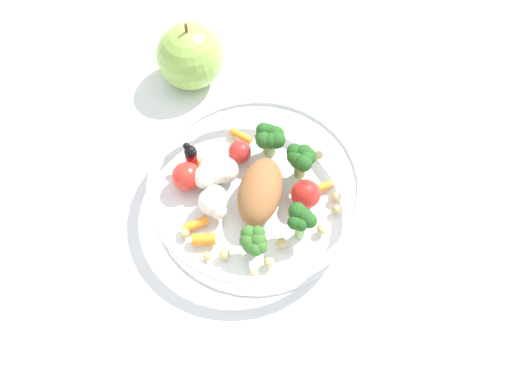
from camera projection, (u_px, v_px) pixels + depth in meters
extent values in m
plane|color=white|center=(266.00, 211.00, 0.71)|extent=(2.40, 2.40, 0.00)
cylinder|color=white|center=(256.00, 201.00, 0.71)|extent=(0.23, 0.23, 0.01)
torus|color=white|center=(256.00, 184.00, 0.68)|extent=(0.24, 0.24, 0.01)
ellipsoid|color=#935B33|center=(260.00, 191.00, 0.69)|extent=(0.09, 0.07, 0.04)
cylinder|color=#7FAD5B|center=(300.00, 168.00, 0.71)|extent=(0.01, 0.01, 0.02)
sphere|color=#23561E|center=(304.00, 163.00, 0.68)|extent=(0.02, 0.02, 0.02)
sphere|color=#23561E|center=(306.00, 158.00, 0.69)|extent=(0.01, 0.01, 0.01)
sphere|color=#23561E|center=(307.00, 156.00, 0.69)|extent=(0.02, 0.02, 0.02)
sphere|color=#23561E|center=(304.00, 153.00, 0.69)|extent=(0.02, 0.02, 0.02)
sphere|color=#23561E|center=(295.00, 152.00, 0.70)|extent=(0.02, 0.02, 0.02)
sphere|color=#23561E|center=(294.00, 157.00, 0.69)|extent=(0.02, 0.02, 0.02)
sphere|color=#23561E|center=(298.00, 160.00, 0.69)|extent=(0.02, 0.02, 0.02)
cylinder|color=#8EB766|center=(270.00, 147.00, 0.73)|extent=(0.02, 0.02, 0.02)
sphere|color=#23561E|center=(271.00, 141.00, 0.70)|extent=(0.02, 0.02, 0.02)
sphere|color=#23561E|center=(277.00, 140.00, 0.70)|extent=(0.02, 0.02, 0.02)
sphere|color=#23561E|center=(276.00, 135.00, 0.71)|extent=(0.02, 0.02, 0.02)
sphere|color=#23561E|center=(275.00, 135.00, 0.72)|extent=(0.02, 0.02, 0.02)
sphere|color=#23561E|center=(269.00, 132.00, 0.71)|extent=(0.02, 0.02, 0.02)
sphere|color=#23561E|center=(264.00, 130.00, 0.71)|extent=(0.02, 0.02, 0.02)
sphere|color=#23561E|center=(265.00, 138.00, 0.71)|extent=(0.02, 0.02, 0.02)
sphere|color=#23561E|center=(266.00, 140.00, 0.70)|extent=(0.02, 0.02, 0.02)
cylinder|color=#8EB766|center=(254.00, 248.00, 0.66)|extent=(0.01, 0.01, 0.02)
sphere|color=#386B28|center=(255.00, 249.00, 0.64)|extent=(0.02, 0.02, 0.02)
sphere|color=#386B28|center=(260.00, 247.00, 0.64)|extent=(0.02, 0.02, 0.02)
sphere|color=#386B28|center=(258.00, 241.00, 0.65)|extent=(0.02, 0.02, 0.02)
sphere|color=#386B28|center=(258.00, 233.00, 0.65)|extent=(0.02, 0.02, 0.02)
sphere|color=#386B28|center=(253.00, 236.00, 0.65)|extent=(0.02, 0.02, 0.02)
sphere|color=#386B28|center=(248.00, 233.00, 0.65)|extent=(0.02, 0.02, 0.02)
sphere|color=#386B28|center=(247.00, 241.00, 0.65)|extent=(0.02, 0.02, 0.02)
sphere|color=#386B28|center=(250.00, 245.00, 0.65)|extent=(0.02, 0.02, 0.02)
cylinder|color=#8EB766|center=(300.00, 229.00, 0.67)|extent=(0.01, 0.01, 0.03)
sphere|color=#23561E|center=(301.00, 224.00, 0.65)|extent=(0.01, 0.01, 0.01)
sphere|color=#23561E|center=(309.00, 221.00, 0.65)|extent=(0.02, 0.02, 0.02)
sphere|color=#23561E|center=(304.00, 216.00, 0.65)|extent=(0.02, 0.02, 0.02)
sphere|color=#23561E|center=(297.00, 211.00, 0.65)|extent=(0.02, 0.02, 0.02)
sphere|color=#23561E|center=(295.00, 222.00, 0.65)|extent=(0.02, 0.02, 0.02)
sphere|color=white|center=(212.00, 175.00, 0.71)|extent=(0.02, 0.02, 0.02)
sphere|color=white|center=(216.00, 171.00, 0.70)|extent=(0.03, 0.03, 0.03)
sphere|color=white|center=(225.00, 170.00, 0.71)|extent=(0.03, 0.03, 0.03)
sphere|color=white|center=(213.00, 168.00, 0.70)|extent=(0.03, 0.03, 0.03)
sphere|color=white|center=(212.00, 169.00, 0.70)|extent=(0.03, 0.03, 0.03)
sphere|color=white|center=(209.00, 168.00, 0.70)|extent=(0.02, 0.02, 0.02)
sphere|color=white|center=(204.00, 177.00, 0.70)|extent=(0.03, 0.03, 0.03)
sphere|color=silver|center=(218.00, 210.00, 0.68)|extent=(0.02, 0.02, 0.02)
sphere|color=silver|center=(217.00, 200.00, 0.68)|extent=(0.02, 0.02, 0.02)
sphere|color=silver|center=(215.00, 196.00, 0.69)|extent=(0.03, 0.03, 0.03)
sphere|color=silver|center=(212.00, 201.00, 0.68)|extent=(0.03, 0.03, 0.03)
cube|color=yellow|center=(193.00, 165.00, 0.73)|extent=(0.02, 0.02, 0.00)
cylinder|color=red|center=(192.00, 159.00, 0.72)|extent=(0.02, 0.02, 0.02)
sphere|color=black|center=(190.00, 152.00, 0.70)|extent=(0.01, 0.01, 0.01)
sphere|color=black|center=(194.00, 153.00, 0.70)|extent=(0.01, 0.01, 0.01)
sphere|color=black|center=(186.00, 146.00, 0.70)|extent=(0.01, 0.01, 0.01)
cylinder|color=orange|center=(196.00, 224.00, 0.68)|extent=(0.02, 0.03, 0.01)
cylinder|color=orange|center=(204.00, 239.00, 0.67)|extent=(0.01, 0.03, 0.01)
cylinder|color=orange|center=(241.00, 136.00, 0.74)|extent=(0.02, 0.03, 0.01)
cylinder|color=orange|center=(321.00, 187.00, 0.71)|extent=(0.02, 0.03, 0.01)
sphere|color=red|center=(306.00, 194.00, 0.69)|extent=(0.03, 0.03, 0.03)
sphere|color=red|center=(240.00, 152.00, 0.72)|extent=(0.03, 0.03, 0.03)
sphere|color=red|center=(186.00, 176.00, 0.70)|extent=(0.03, 0.03, 0.03)
sphere|color=#D1B775|center=(296.00, 212.00, 0.69)|extent=(0.01, 0.01, 0.01)
sphere|color=#D1B775|center=(254.00, 273.00, 0.65)|extent=(0.01, 0.01, 0.01)
sphere|color=tan|center=(185.00, 233.00, 0.68)|extent=(0.01, 0.01, 0.01)
sphere|color=#D1B775|center=(319.00, 155.00, 0.73)|extent=(0.01, 0.01, 0.01)
sphere|color=tan|center=(282.00, 243.00, 0.67)|extent=(0.01, 0.01, 0.01)
sphere|color=tan|center=(217.00, 160.00, 0.72)|extent=(0.01, 0.01, 0.01)
sphere|color=#D1B775|center=(269.00, 262.00, 0.66)|extent=(0.01, 0.01, 0.01)
sphere|color=#D1B775|center=(205.00, 161.00, 0.72)|extent=(0.01, 0.01, 0.01)
sphere|color=tan|center=(207.00, 256.00, 0.66)|extent=(0.01, 0.01, 0.01)
sphere|color=#D1B775|center=(337.00, 210.00, 0.69)|extent=(0.01, 0.01, 0.01)
sphere|color=#D1B775|center=(225.00, 163.00, 0.72)|extent=(0.01, 0.01, 0.01)
sphere|color=#D1B775|center=(322.00, 229.00, 0.68)|extent=(0.01, 0.01, 0.01)
sphere|color=#D1B775|center=(224.00, 254.00, 0.66)|extent=(0.01, 0.01, 0.01)
sphere|color=#D1B775|center=(337.00, 197.00, 0.70)|extent=(0.01, 0.01, 0.01)
sphere|color=#8CB74C|center=(190.00, 56.00, 0.77)|extent=(0.08, 0.08, 0.08)
cylinder|color=brown|center=(186.00, 28.00, 0.73)|extent=(0.00, 0.00, 0.01)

